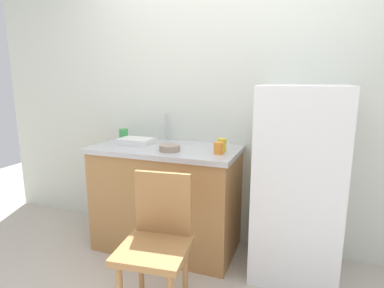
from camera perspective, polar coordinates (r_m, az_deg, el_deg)
The scene contains 11 objects.
back_wall at distance 2.79m, azimuth 6.00°, elevation 6.50°, with size 4.80×0.10×2.41m, color silver.
cabinet_base at distance 2.78m, azimuth -4.54°, elevation -9.96°, with size 1.18×0.60×0.86m, color #A87542.
countertop at distance 2.65m, azimuth -4.70°, elevation -0.89°, with size 1.22×0.64×0.04m, color #B7B7BC.
faucet at distance 2.89m, azimuth -4.62°, elevation 3.00°, with size 0.02×0.02×0.24m, color #B7B7BC.
refrigerator at distance 2.46m, azimuth 18.56°, elevation -6.68°, with size 0.60×0.60×1.41m, color white.
chair at distance 2.01m, azimuth -6.28°, elevation -16.80°, with size 0.44×0.44×0.89m.
dish_tray at distance 2.78m, azimuth -10.05°, elevation 0.50°, with size 0.28×0.20×0.05m, color white.
terracotta_bowl at distance 2.48m, azimuth -4.03°, elevation -0.72°, with size 0.16×0.16×0.05m, color gray.
cup_orange at distance 2.38m, azimuth 4.82°, elevation -0.74°, with size 0.07×0.07×0.09m, color orange.
cup_yellow at distance 2.47m, azimuth 5.40°, elevation -0.15°, with size 0.07×0.07×0.10m, color yellow.
cup_green at distance 2.96m, azimuth -12.17°, elevation 1.66°, with size 0.08×0.08×0.11m, color green.
Camera 1 is at (0.69, -1.69, 1.46)m, focal length 29.72 mm.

